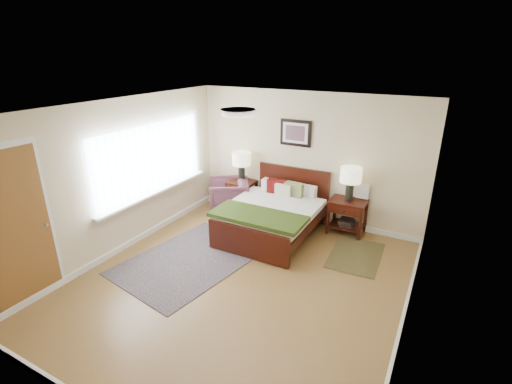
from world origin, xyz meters
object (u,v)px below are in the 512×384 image
Objects in this scene: nightstand_right at (347,213)px; lamp_right at (351,177)px; armchair at (229,196)px; rug_persian at (190,260)px; nightstand_left at (241,187)px; bed at (273,210)px; lamp_left at (241,161)px.

lamp_right reaches higher than nightstand_right.
armchair is 0.35× the size of rug_persian.
nightstand_left is at bearing -179.82° from nightstand_right.
nightstand_right is 0.68m from lamp_right.
nightstand_left is 0.80× the size of armchair.
bed is 2.99× the size of nightstand_left.
lamp_right reaches higher than rug_persian.
nightstand_left reaches higher than rug_persian.
bed is 1.36m from nightstand_right.
lamp_left is at bearing 90.00° from nightstand_left.
nightstand_left is 1.05× the size of lamp_left.
nightstand_left is 0.56m from lamp_left.
armchair is at bearing -120.66° from lamp_left.
nightstand_right is 0.81× the size of armchair.
lamp_right is at bearing 63.51° from armchair.
rug_persian is (0.29, -2.17, -1.07)m from lamp_left.
nightstand_right is at bearing 63.16° from armchair.
lamp_left is at bearing 146.51° from bed.
lamp_left reaches higher than nightstand_left.
armchair is at bearing 160.36° from bed.
lamp_right reaches higher than lamp_left.
lamp_right is 3.11m from rug_persian.
lamp_left is 0.27× the size of rug_persian.
lamp_left reaches higher than armchair.
lamp_left reaches higher than nightstand_right.
nightstand_right is (1.16, 0.70, -0.08)m from bed.
lamp_right is at bearing 0.56° from nightstand_left.
nightstand_right is at bearing 0.18° from nightstand_left.
armchair reaches higher than rug_persian.
lamp_left is 0.77× the size of armchair.
nightstand_right is 2.41m from armchair.
lamp_right is at bearing 57.61° from rug_persian.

